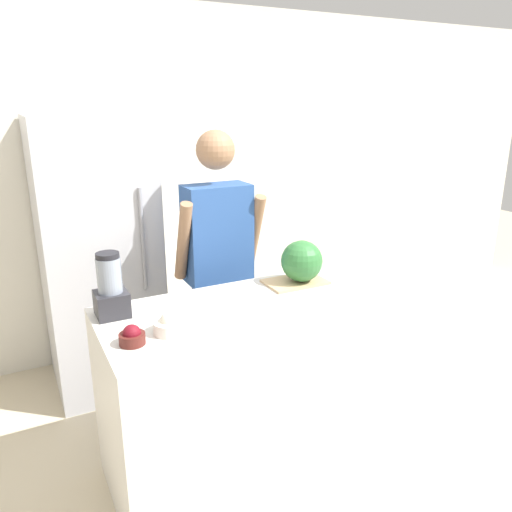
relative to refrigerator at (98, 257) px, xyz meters
name	(u,v)px	position (x,y,z in m)	size (l,w,h in m)	color
ground_plane	(293,508)	(0.55, -1.65, -0.92)	(14.00, 14.00, 0.00)	beige
wall_back	(157,185)	(0.55, 0.42, 0.38)	(8.00, 0.06, 2.60)	silver
counter_island	(259,388)	(0.55, -1.28, -0.45)	(1.57, 0.73, 0.94)	beige
refrigerator	(98,257)	(0.00, 0.00, 0.00)	(0.71, 0.76, 1.84)	#B7B7BC
person	(218,269)	(0.62, -0.60, 0.00)	(0.53, 0.27, 1.76)	#333338
cutting_board	(295,282)	(0.88, -1.09, 0.03)	(0.34, 0.22, 0.01)	tan
watermelon	(302,261)	(0.91, -1.10, 0.15)	(0.23, 0.23, 0.23)	#2D6B33
bowl_cherries	(132,336)	(-0.12, -1.40, 0.06)	(0.11, 0.11, 0.09)	#511E19
bowl_cream	(170,325)	(0.06, -1.36, 0.06)	(0.15, 0.15, 0.10)	white
blender	(111,289)	(-0.13, -1.06, 0.16)	(0.15, 0.15, 0.31)	#28282D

